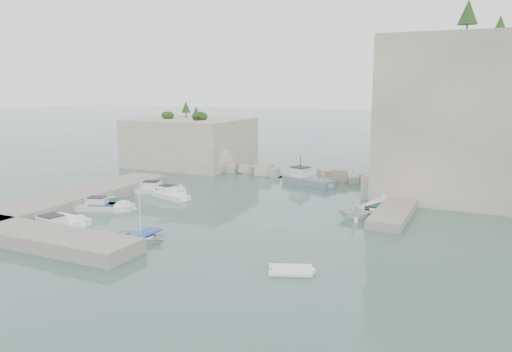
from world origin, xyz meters
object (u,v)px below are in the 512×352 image
at_px(motorboat_e, 67,224).
at_px(tender_east_c, 377,208).
at_px(motorboat_f, 58,232).
at_px(motorboat_a, 159,193).
at_px(tender_east_a, 355,219).
at_px(motorboat_b, 171,198).
at_px(work_boat, 308,185).
at_px(motorboat_c, 114,207).
at_px(motorboat_d, 106,210).
at_px(tender_east_d, 381,197).
at_px(rowboat, 141,241).
at_px(tender_east_b, 378,212).
at_px(inflatable_dinghy, 290,273).

xyz_separation_m(motorboat_e, tender_east_c, (23.53, 17.38, 0.00)).
bearing_deg(motorboat_e, motorboat_f, -50.78).
bearing_deg(motorboat_a, tender_east_a, -22.74).
bearing_deg(tender_east_a, motorboat_a, 77.24).
xyz_separation_m(motorboat_b, work_boat, (10.99, 13.16, 0.00)).
xyz_separation_m(motorboat_c, motorboat_d, (0.12, -1.28, 0.00)).
xyz_separation_m(motorboat_e, work_boat, (13.47, 25.45, 0.00)).
bearing_deg(motorboat_f, tender_east_d, 59.92).
bearing_deg(tender_east_d, rowboat, 159.84).
relative_size(tender_east_b, work_boat, 0.52).
relative_size(tender_east_a, tender_east_d, 0.79).
bearing_deg(tender_east_b, tender_east_d, 29.10).
distance_m(tender_east_c, work_boat, 12.90).
bearing_deg(tender_east_b, work_boat, 68.07).
relative_size(motorboat_a, tender_east_b, 1.63).
xyz_separation_m(tender_east_b, tender_east_d, (-0.99, 6.44, 0.00)).
bearing_deg(motorboat_d, motorboat_f, -99.88).
bearing_deg(motorboat_d, tender_east_a, -4.15).
xyz_separation_m(motorboat_f, inflatable_dinghy, (20.76, -0.21, 0.00)).
bearing_deg(motorboat_e, motorboat_a, 99.47).
distance_m(motorboat_e, rowboat, 9.06).
bearing_deg(work_boat, tender_east_d, 3.12).
bearing_deg(tender_east_c, tender_east_a, -178.87).
relative_size(rowboat, tender_east_d, 1.03).
distance_m(motorboat_e, tender_east_d, 32.04).
distance_m(motorboat_a, motorboat_e, 13.92).
height_order(inflatable_dinghy, work_boat, work_boat).
xyz_separation_m(tender_east_a, tender_east_c, (0.94, 4.91, 0.00)).
xyz_separation_m(motorboat_c, rowboat, (9.34, -7.56, 0.00)).
distance_m(motorboat_b, rowboat, 14.90).
height_order(motorboat_a, tender_east_a, tender_east_a).
xyz_separation_m(motorboat_a, motorboat_c, (-0.03, -7.47, 0.00)).
bearing_deg(rowboat, tender_east_a, -44.65).
relative_size(motorboat_e, rowboat, 1.14).
bearing_deg(tender_east_c, motorboat_a, 110.26).
bearing_deg(work_boat, motorboat_e, -97.07).
xyz_separation_m(motorboat_e, tender_east_b, (23.86, 16.01, 0.00)).
xyz_separation_m(motorboat_c, inflatable_dinghy, (22.46, -8.91, 0.00)).
xyz_separation_m(tender_east_c, tender_east_d, (-0.66, 5.07, 0.00)).
height_order(motorboat_a, tender_east_b, motorboat_a).
relative_size(tender_east_d, work_boat, 0.55).
relative_size(motorboat_d, motorboat_f, 0.88).
bearing_deg(inflatable_dinghy, tender_east_b, 62.98).
relative_size(motorboat_c, inflatable_dinghy, 1.83).
bearing_deg(motorboat_c, motorboat_a, 116.33).
height_order(motorboat_c, rowboat, rowboat).
bearing_deg(tender_east_a, tender_east_b, -28.94).
distance_m(rowboat, tender_east_c, 23.52).
bearing_deg(work_boat, inflatable_dinghy, -51.96).
height_order(motorboat_b, tender_east_d, tender_east_d).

